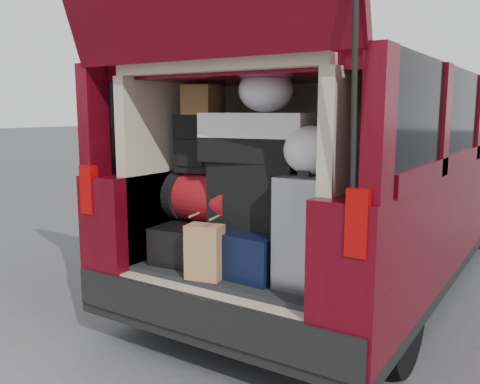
% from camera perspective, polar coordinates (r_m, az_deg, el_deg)
% --- Properties ---
extents(ground, '(80.00, 80.00, 0.00)m').
position_cam_1_polar(ground, '(3.25, -0.53, -18.32)').
color(ground, '#3C3C3F').
rests_on(ground, ground).
extents(minivan, '(1.90, 5.35, 2.77)m').
position_cam_1_polar(minivan, '(4.58, 12.45, 1.54)').
color(minivan, black).
rests_on(minivan, ground).
extents(load_floor, '(1.24, 1.05, 0.55)m').
position_cam_1_polar(load_floor, '(3.35, 2.14, -12.30)').
color(load_floor, black).
rests_on(load_floor, ground).
extents(black_hardshell, '(0.48, 0.62, 0.23)m').
position_cam_1_polar(black_hardshell, '(3.31, -4.42, -5.46)').
color(black_hardshell, black).
rests_on(black_hardshell, load_floor).
extents(navy_hardshell, '(0.52, 0.62, 0.26)m').
position_cam_1_polar(navy_hardshell, '(3.09, 1.96, -6.23)').
color(navy_hardshell, black).
rests_on(navy_hardshell, load_floor).
extents(silver_roller, '(0.26, 0.41, 0.61)m').
position_cam_1_polar(silver_roller, '(2.81, 7.73, -4.21)').
color(silver_roller, silver).
rests_on(silver_roller, load_floor).
extents(kraft_bag, '(0.22, 0.17, 0.31)m').
position_cam_1_polar(kraft_bag, '(2.90, -3.99, -6.73)').
color(kraft_bag, '#9F7C48').
rests_on(kraft_bag, load_floor).
extents(red_duffel, '(0.52, 0.37, 0.32)m').
position_cam_1_polar(red_duffel, '(3.27, -3.61, -0.65)').
color(red_duffel, maroon).
rests_on(red_duffel, black_hardshell).
extents(black_soft_case, '(0.56, 0.36, 0.39)m').
position_cam_1_polar(black_soft_case, '(3.05, 2.17, -0.17)').
color(black_soft_case, black).
rests_on(black_soft_case, navy_hardshell).
extents(backpack, '(0.27, 0.18, 0.37)m').
position_cam_1_polar(backpack, '(3.26, -4.83, 5.43)').
color(backpack, black).
rests_on(backpack, red_duffel).
extents(twotone_duffel, '(0.67, 0.41, 0.28)m').
position_cam_1_polar(twotone_duffel, '(3.01, 2.01, 6.17)').
color(twotone_duffel, white).
rests_on(twotone_duffel, black_soft_case).
extents(grocery_sack_lower, '(0.22, 0.19, 0.18)m').
position_cam_1_polar(grocery_sack_lower, '(3.23, -4.43, 10.28)').
color(grocery_sack_lower, brown).
rests_on(grocery_sack_lower, backpack).
extents(plastic_bag_center, '(0.37, 0.35, 0.26)m').
position_cam_1_polar(plastic_bag_center, '(3.02, 2.93, 11.35)').
color(plastic_bag_center, white).
rests_on(plastic_bag_center, twotone_duffel).
extents(plastic_bag_right, '(0.35, 0.34, 0.26)m').
position_cam_1_polar(plastic_bag_right, '(2.75, 8.02, 4.66)').
color(plastic_bag_right, white).
rests_on(plastic_bag_right, silver_roller).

